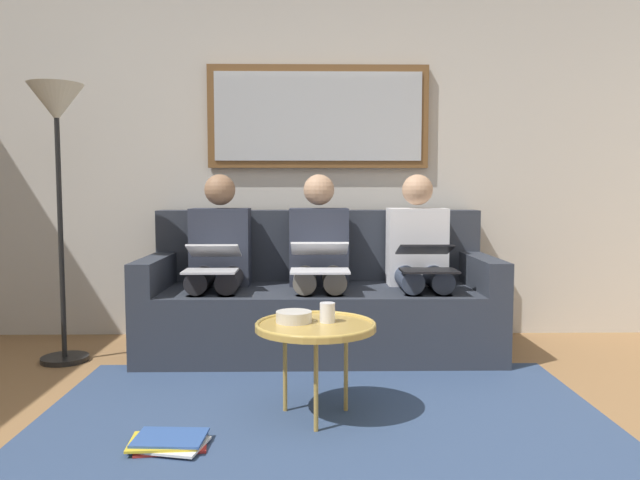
# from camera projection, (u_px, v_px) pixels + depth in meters

# --- Properties ---
(wall_rear) EXTENTS (6.00, 0.12, 2.60)m
(wall_rear) POSITION_uv_depth(u_px,v_px,m) (318.00, 154.00, 4.37)
(wall_rear) COLOR beige
(wall_rear) RESTS_ON ground_plane
(area_rug) EXTENTS (2.60, 1.80, 0.01)m
(area_rug) POSITION_uv_depth(u_px,v_px,m) (323.00, 421.00, 2.74)
(area_rug) COLOR #33476B
(area_rug) RESTS_ON ground_plane
(couch) EXTENTS (2.20, 0.90, 0.90)m
(couch) POSITION_uv_depth(u_px,v_px,m) (319.00, 302.00, 3.97)
(couch) COLOR #2D333D
(couch) RESTS_ON ground_plane
(framed_mirror) EXTENTS (1.54, 0.05, 0.71)m
(framed_mirror) POSITION_uv_depth(u_px,v_px,m) (318.00, 117.00, 4.26)
(framed_mirror) COLOR brown
(coffee_table) EXTENTS (0.55, 0.55, 0.44)m
(coffee_table) POSITION_uv_depth(u_px,v_px,m) (316.00, 327.00, 2.75)
(coffee_table) COLOR tan
(coffee_table) RESTS_ON ground_plane
(cup) EXTENTS (0.07, 0.07, 0.09)m
(cup) POSITION_uv_depth(u_px,v_px,m) (327.00, 313.00, 2.78)
(cup) COLOR silver
(cup) RESTS_ON coffee_table
(bowl) EXTENTS (0.16, 0.16, 0.05)m
(bowl) POSITION_uv_depth(u_px,v_px,m) (294.00, 317.00, 2.79)
(bowl) COLOR beige
(bowl) RESTS_ON coffee_table
(person_left) EXTENTS (0.38, 0.58, 1.14)m
(person_left) POSITION_uv_depth(u_px,v_px,m) (419.00, 257.00, 3.89)
(person_left) COLOR silver
(person_left) RESTS_ON couch
(laptop_black) EXTENTS (0.33, 0.36, 0.16)m
(laptop_black) POSITION_uv_depth(u_px,v_px,m) (426.00, 259.00, 3.65)
(laptop_black) COLOR black
(person_middle) EXTENTS (0.38, 0.58, 1.14)m
(person_middle) POSITION_uv_depth(u_px,v_px,m) (319.00, 258.00, 3.88)
(person_middle) COLOR #2D3342
(person_middle) RESTS_ON couch
(laptop_white) EXTENTS (0.34, 0.39, 0.17)m
(laptop_white) POSITION_uv_depth(u_px,v_px,m) (320.00, 258.00, 3.65)
(laptop_white) COLOR white
(person_right) EXTENTS (0.38, 0.58, 1.14)m
(person_right) POSITION_uv_depth(u_px,v_px,m) (218.00, 258.00, 3.87)
(person_right) COLOR #2D3342
(person_right) RESTS_ON couch
(laptop_silver) EXTENTS (0.31, 0.36, 0.16)m
(laptop_silver) POSITION_uv_depth(u_px,v_px,m) (212.00, 259.00, 3.63)
(laptop_silver) COLOR silver
(magazine_stack) EXTENTS (0.32, 0.27, 0.04)m
(magazine_stack) POSITION_uv_depth(u_px,v_px,m) (169.00, 442.00, 2.46)
(magazine_stack) COLOR red
(magazine_stack) RESTS_ON ground_plane
(standing_lamp) EXTENTS (0.32, 0.32, 1.66)m
(standing_lamp) POSITION_uv_depth(u_px,v_px,m) (57.00, 133.00, 3.60)
(standing_lamp) COLOR black
(standing_lamp) RESTS_ON ground_plane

